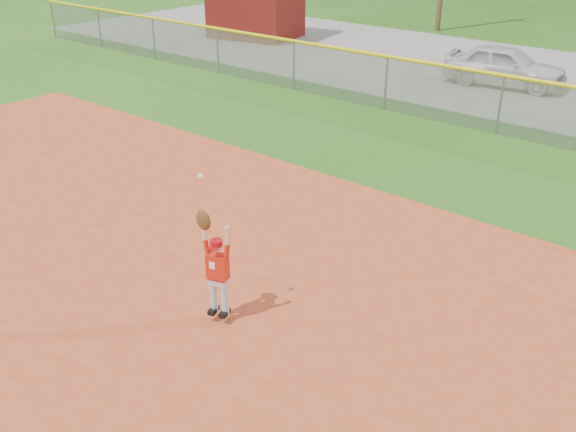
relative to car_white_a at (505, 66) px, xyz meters
The scene contains 7 objects.
ground 14.63m from the car_white_a, 83.12° to the right, with size 120.00×120.00×0.00m, color #295B14.
clay_infield 17.61m from the car_white_a, 84.29° to the right, with size 24.00×16.00×0.04m, color #B64021.
parking_strip 2.39m from the car_white_a, 40.39° to the left, with size 44.00×10.00×0.03m, color gray.
car_white_a is the anchor object (origin of this frame).
utility_shed 11.59m from the car_white_a, behind, with size 4.39×3.71×2.91m.
outfield_fence 4.84m from the car_white_a, 68.79° to the right, with size 40.06×0.10×1.55m.
ballplayer 14.91m from the car_white_a, 82.02° to the right, with size 0.52×0.28×2.09m.
Camera 1 is at (5.86, -5.40, 5.39)m, focal length 40.00 mm.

